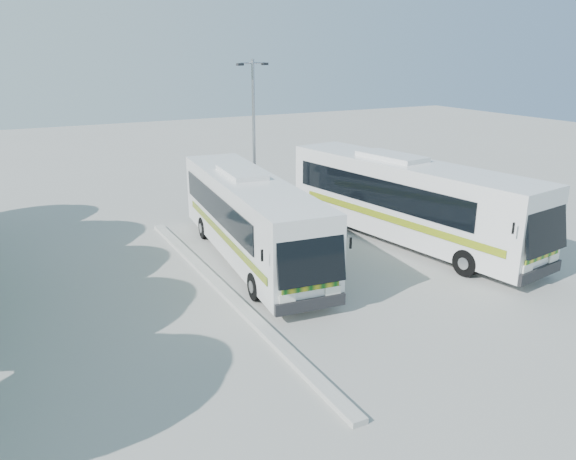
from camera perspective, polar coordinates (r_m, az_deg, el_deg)
ground at (r=18.27m, az=2.53°, el=-7.18°), size 100.00×100.00×0.00m
kerb_divider at (r=18.98m, az=-6.60°, el=-6.04°), size 0.40×16.00×0.15m
coach_main at (r=21.25m, az=-3.87°, el=1.40°), size 3.39×11.50×3.15m
coach_adjacent at (r=23.68m, az=12.08°, el=3.09°), size 4.29×12.42×3.38m
lamppost at (r=26.62m, az=-3.49°, el=9.87°), size 1.76×0.66×7.34m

